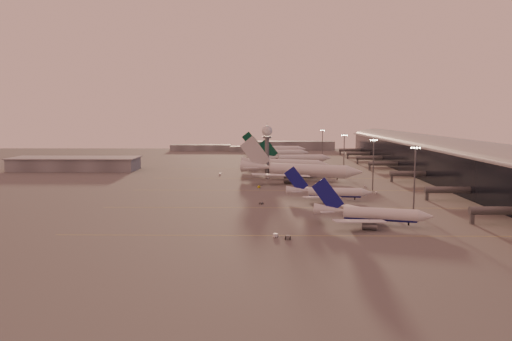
{
  "coord_description": "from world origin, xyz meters",
  "views": [
    {
      "loc": [
        2.53,
        -181.42,
        36.11
      ],
      "look_at": [
        -0.98,
        70.14,
        7.85
      ],
      "focal_mm": 35.0,
      "sensor_mm": 36.0,
      "label": 1
    }
  ],
  "objects": [
    {
      "name": "mast_b",
      "position": [
        55.0,
        55.0,
        13.74
      ],
      "size": [
        3.6,
        0.56,
        25.0
      ],
      "color": "#54565B",
      "rests_on": "ground"
    },
    {
      "name": "greentail_d",
      "position": [
        12.96,
        269.55,
        3.7
      ],
      "size": [
        57.65,
        46.56,
        20.94
      ],
      "color": "silver",
      "rests_on": "ground"
    },
    {
      "name": "gsv_tug_far",
      "position": [
        5.2,
        97.21,
        0.46
      ],
      "size": [
        3.61,
        3.35,
        0.89
      ],
      "color": "silver",
      "rests_on": "ground"
    },
    {
      "name": "mast_c",
      "position": [
        50.0,
        110.0,
        13.74
      ],
      "size": [
        3.6,
        0.56,
        25.0
      ],
      "color": "#54565B",
      "rests_on": "ground"
    },
    {
      "name": "gsv_tug_mid",
      "position": [
        1.88,
        17.43,
        0.44
      ],
      "size": [
        3.45,
        3.26,
        0.85
      ],
      "color": "slate",
      "rests_on": "ground"
    },
    {
      "name": "gsv_tug_hangar",
      "position": [
        42.77,
        146.67,
        0.45
      ],
      "size": [
        3.57,
        3.04,
        0.88
      ],
      "color": "gold",
      "rests_on": "ground"
    },
    {
      "name": "hangar",
      "position": [
        -120.0,
        140.0,
        4.32
      ],
      "size": [
        82.0,
        27.0,
        8.5
      ],
      "color": "slate",
      "rests_on": "ground"
    },
    {
      "name": "gsv_catering_b",
      "position": [
        53.7,
        65.84,
        1.91
      ],
      "size": [
        4.92,
        2.79,
        3.82
      ],
      "color": "silver",
      "rests_on": "ground"
    },
    {
      "name": "taxiway_markings",
      "position": [
        30.0,
        56.0,
        0.01
      ],
      "size": [
        180.0,
        185.25,
        0.02
      ],
      "color": "gold",
      "rests_on": "ground"
    },
    {
      "name": "gsv_truck_d",
      "position": [
        -23.19,
        116.23,
        1.17
      ],
      "size": [
        2.84,
        5.91,
        2.29
      ],
      "color": "silver",
      "rests_on": "ground"
    },
    {
      "name": "narrowbody_near",
      "position": [
        38.31,
        -20.03,
        3.1
      ],
      "size": [
        38.3,
        30.16,
        15.29
      ],
      "color": "silver",
      "rests_on": "ground"
    },
    {
      "name": "gsv_truck_b",
      "position": [
        54.81,
        45.1,
        1.07
      ],
      "size": [
        5.46,
        2.72,
        2.11
      ],
      "color": "silver",
      "rests_on": "ground"
    },
    {
      "name": "greentail_c",
      "position": [
        15.27,
        229.21,
        3.36
      ],
      "size": [
        52.17,
        41.85,
        19.02
      ],
      "color": "silver",
      "rests_on": "ground"
    },
    {
      "name": "distant_horizon",
      "position": [
        2.62,
        325.14,
        3.89
      ],
      "size": [
        165.0,
        37.5,
        9.0
      ],
      "color": "slate",
      "rests_on": "ground"
    },
    {
      "name": "mast_a",
      "position": [
        58.0,
        0.0,
        13.74
      ],
      "size": [
        3.6,
        0.56,
        25.0
      ],
      "color": "#54565B",
      "rests_on": "ground"
    },
    {
      "name": "gsv_catering_a",
      "position": [
        48.87,
        -13.38,
        2.0
      ],
      "size": [
        5.16,
        2.94,
        4.0
      ],
      "color": "silver",
      "rests_on": "ground"
    },
    {
      "name": "greentail_a",
      "position": [
        16.49,
        133.75,
        3.7
      ],
      "size": [
        56.1,
        44.66,
        20.94
      ],
      "color": "silver",
      "rests_on": "ground"
    },
    {
      "name": "gsv_truck_a",
      "position": [
        6.66,
        -37.02,
        1.22
      ],
      "size": [
        6.07,
        5.08,
        2.39
      ],
      "color": "silver",
      "rests_on": "ground"
    },
    {
      "name": "widebody_white",
      "position": [
        23.01,
        90.65,
        4.22
      ],
      "size": [
        66.53,
        52.43,
        24.36
      ],
      "color": "silver",
      "rests_on": "ground"
    },
    {
      "name": "mast_d",
      "position": [
        48.0,
        200.0,
        13.74
      ],
      "size": [
        3.6,
        0.56,
        25.0
      ],
      "color": "#54565B",
      "rests_on": "ground"
    },
    {
      "name": "radar_tower",
      "position": [
        5.0,
        120.0,
        20.95
      ],
      "size": [
        6.4,
        6.4,
        31.1
      ],
      "color": "#54565B",
      "rests_on": "ground"
    },
    {
      "name": "terminal",
      "position": [
        107.88,
        110.09,
        10.52
      ],
      "size": [
        57.0,
        362.0,
        23.04
      ],
      "color": "black",
      "rests_on": "ground"
    },
    {
      "name": "gsv_tug_near",
      "position": [
        9.8,
        -39.67,
        0.55
      ],
      "size": [
        2.59,
        3.93,
        1.07
      ],
      "color": "slate",
      "rests_on": "ground"
    },
    {
      "name": "gsv_truck_c",
      "position": [
        0.81,
        62.89,
        1.14
      ],
      "size": [
        4.68,
        5.74,
        2.24
      ],
      "color": "gold",
      "rests_on": "ground"
    },
    {
      "name": "greentail_b",
      "position": [
        26.3,
        178.3,
        3.41
      ],
      "size": [
        53.09,
        42.64,
        19.32
      ],
      "color": "silver",
      "rests_on": "ground"
    },
    {
      "name": "ground",
      "position": [
        0.0,
        0.0,
        0.0
      ],
      "size": [
        700.0,
        700.0,
        0.0
      ],
      "primitive_type": "plane",
      "color": "#4F4D4D",
      "rests_on": "ground"
    },
    {
      "name": "narrowbody_mid",
      "position": [
        30.27,
        26.99,
        2.92
      ],
      "size": [
        36.86,
        29.31,
        14.41
      ],
      "color": "silver",
      "rests_on": "ground"
    }
  ]
}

